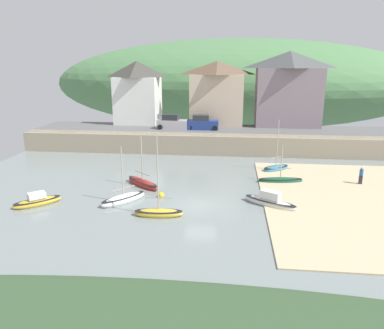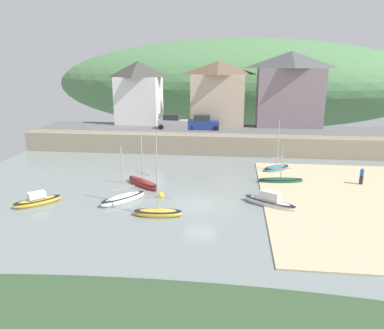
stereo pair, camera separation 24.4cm
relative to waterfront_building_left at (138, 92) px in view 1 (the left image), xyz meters
The scene contains 17 objects.
ground 37.63m from the waterfront_building_left, 69.86° to the right, with size 48.00×41.00×0.61m.
quay_seawall 14.79m from the waterfront_building_left, 34.16° to the right, with size 48.00×9.40×2.40m.
hillside_backdrop 33.52m from the waterfront_building_left, 63.52° to the left, with size 80.00×44.00×18.80m.
waterfront_building_left is the anchor object (origin of this frame).
waterfront_building_centre 11.45m from the waterfront_building_left, ahead, with size 7.63×5.46×8.79m.
waterfront_building_right 21.28m from the waterfront_building_left, ahead, with size 9.01×5.65×10.09m.
motorboat_with_cabin 27.07m from the waterfront_building_left, 45.54° to the right, with size 4.36×1.56×3.78m.
sailboat_blue_trim 22.89m from the waterfront_building_left, 75.10° to the right, with size 3.91×3.63×4.83m.
rowboat_small_beached 29.72m from the waterfront_building_left, 73.08° to the right, with size 3.71×1.31×6.13m.
dinghy_open_wooden 24.48m from the waterfront_building_left, 38.62° to the right, with size 3.32×2.92×5.51m.
sailboat_white_hull 26.66m from the waterfront_building_left, 78.71° to the right, with size 3.46×3.81×4.83m.
sailboat_far_left 27.45m from the waterfront_building_left, 93.49° to the right, with size 3.53×3.37×1.18m.
fishing_boat_green 30.68m from the waterfront_building_left, 55.85° to the right, with size 4.36×3.21×1.40m.
parked_car_near_slipway 8.20m from the waterfront_building_left, 37.89° to the right, with size 4.27×2.17×1.95m.
parked_car_by_wall 11.37m from the waterfront_building_left, 24.72° to the right, with size 4.16×1.85×1.95m.
person_on_slipway 32.29m from the waterfront_building_left, 36.08° to the right, with size 0.34×0.34×1.62m.
mooring_buoy 26.03m from the waterfront_building_left, 71.72° to the right, with size 0.53×0.53×0.53m.
Camera 1 is at (2.23, -26.99, 10.93)m, focal length 33.99 mm.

